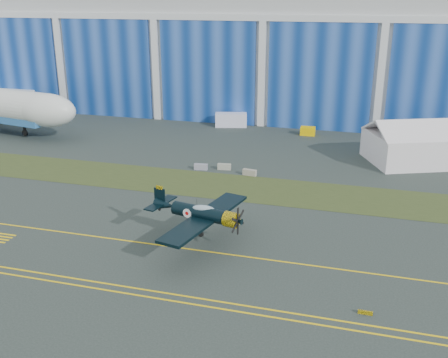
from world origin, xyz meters
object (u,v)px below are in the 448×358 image
(warbird, at_px, (200,213))
(tent, at_px, (419,141))
(shipping_container, at_px, (231,120))
(tug, at_px, (308,131))

(warbird, distance_m, tent, 43.57)
(shipping_container, height_order, tug, shipping_container)
(tug, bearing_deg, warbird, -95.97)
(warbird, height_order, tent, tent)
(shipping_container, xyz_separation_m, tug, (15.46, -2.55, -0.56))
(tug, bearing_deg, tent, -32.57)
(tent, xyz_separation_m, shipping_container, (-33.98, 14.27, -2.10))
(warbird, xyz_separation_m, tug, (4.87, 48.48, -2.95))
(tent, bearing_deg, shipping_container, 134.27)
(tent, distance_m, tug, 22.08)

